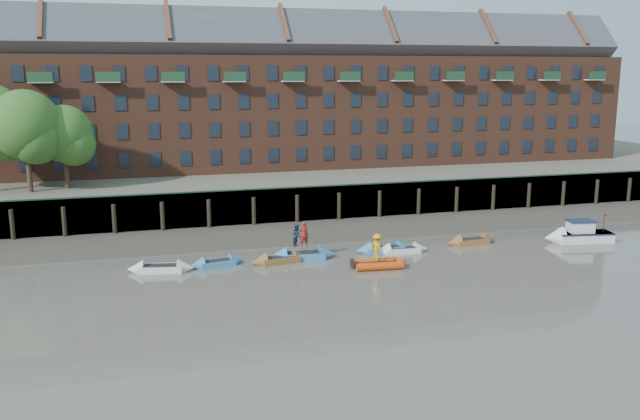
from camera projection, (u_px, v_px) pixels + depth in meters
name	position (u px, v px, depth m)	size (l,w,h in m)	color
ground	(412.00, 296.00, 41.93)	(220.00, 220.00, 0.00)	#605B53
foreshore	(330.00, 231.00, 58.89)	(110.00, 8.00, 0.50)	#3D382F
mud_band	(342.00, 240.00, 55.69)	(110.00, 1.60, 0.10)	#4C4336
river_wall	(317.00, 203.00, 62.70)	(110.00, 1.23, 3.30)	#2D2A26
bank_terrace	(284.00, 181.00, 75.53)	(110.00, 28.00, 3.20)	#5E594D
apartment_terrace	(281.00, 78.00, 74.18)	(80.60, 15.56, 20.98)	brown
tree_cluster	(19.00, 125.00, 59.07)	(11.76, 7.74, 9.40)	#3A281C
rowboat_0	(161.00, 268.00, 46.93)	(4.77, 2.17, 1.34)	silver
rowboat_1	(217.00, 263.00, 48.35)	(4.12, 1.84, 1.15)	teal
rowboat_2	(280.00, 260.00, 49.15)	(4.53, 1.99, 1.27)	brown
rowboat_3	(303.00, 256.00, 50.11)	(5.07, 1.92, 1.44)	teal
rowboat_4	(384.00, 249.00, 51.97)	(4.56, 1.49, 1.31)	teal
rowboat_5	(402.00, 250.00, 51.84)	(4.22, 1.42, 1.21)	silver
rowboat_6	(471.00, 241.00, 54.43)	(4.33, 1.41, 1.24)	brown
rib_tender	(380.00, 264.00, 47.88)	(3.74, 2.02, 0.64)	#CA3D0A
motor_launch	(573.00, 235.00, 54.96)	(5.78, 2.72, 2.29)	silver
person_rower_a	(304.00, 234.00, 49.71)	(0.69, 0.45, 1.90)	maroon
person_rower_b	(297.00, 235.00, 49.80)	(0.80, 0.62, 1.65)	#19233F
person_rib_crew	(377.00, 247.00, 47.66)	(1.21, 0.69, 1.87)	orange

